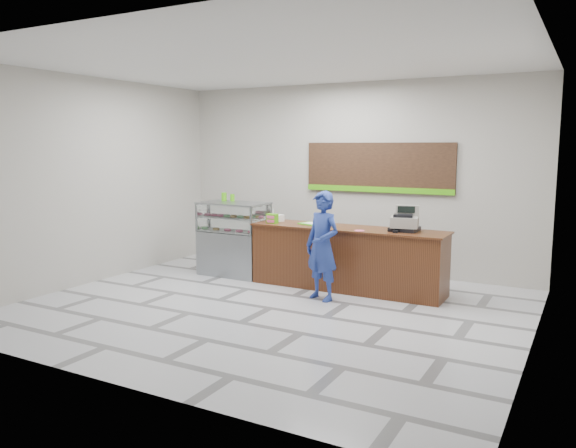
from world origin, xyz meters
The scene contains 16 objects.
floor centered at (0.00, 0.00, 0.00)m, with size 7.00×7.00×0.00m, color silver.
back_wall centered at (0.00, 3.00, 1.75)m, with size 7.00×7.00×0.00m, color #B3AFA5.
ceiling centered at (0.00, 0.00, 3.50)m, with size 7.00×7.00×0.00m, color silver.
sales_counter centered at (0.55, 1.55, 0.52)m, with size 3.26×0.76×1.03m.
display_case centered at (-1.67, 1.55, 0.68)m, with size 1.22×0.72×1.33m.
menu_board centered at (0.55, 2.96, 1.93)m, with size 2.80×0.06×0.90m.
cash_register centered at (1.48, 1.63, 1.18)m, with size 0.49×0.51×0.39m.
card_terminal centered at (1.42, 1.39, 1.05)m, with size 0.07×0.15×0.04m, color black.
serving_tray centered at (-0.12, 1.58, 1.04)m, with size 0.45×0.39×0.02m.
napkin_box centered at (-0.78, 1.66, 1.09)m, with size 0.13×0.13×0.11m, color white.
straw_cup centered at (-0.89, 1.64, 1.09)m, with size 0.08×0.08×0.11m, color silver.
promo_box centered at (-0.77, 1.40, 1.11)m, with size 0.18×0.12×0.16m, color #4EBC10.
donut_decal centered at (0.86, 1.30, 1.03)m, with size 0.16×0.16×0.00m, color #F35C8E.
green_cup_left centered at (-2.00, 1.72, 1.41)m, with size 0.10×0.10×0.15m, color #4EBC10.
green_cup_right centered at (-1.84, 1.76, 1.39)m, with size 0.08×0.08×0.12m, color #4EBC10.
customer centered at (0.46, 0.80, 0.83)m, with size 0.61×0.40×1.67m, color navy.
Camera 1 is at (4.03, -6.82, 2.35)m, focal length 35.00 mm.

